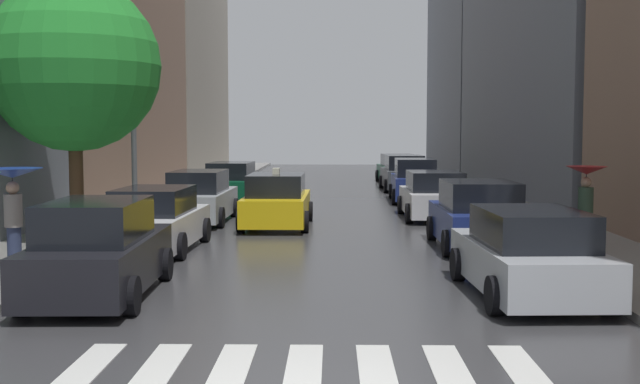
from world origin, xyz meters
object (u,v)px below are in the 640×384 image
Objects in this scene: parked_car_right_fifth at (404,174)px; taxi_midroad at (277,202)px; parked_car_right_sixth at (397,169)px; parked_car_right_nearest at (529,255)px; parked_car_left_nearest at (99,252)px; pedestrian_foreground at (13,192)px; pedestrian_near_tree at (586,188)px; parked_car_right_third at (434,196)px; lamp_post_left at (133,101)px; parked_car_right_second at (478,217)px; parked_car_left_second at (156,221)px; parked_car_left_fourth at (232,184)px; parked_car_right_fourth at (415,182)px; parked_car_left_third at (200,198)px; street_tree_left at (74,66)px.

parked_car_right_fifth is 15.57m from taxi_midroad.
taxi_midroad is at bearing 162.79° from parked_car_right_sixth.
parked_car_right_fifth is at bearing -2.43° from parked_car_right_nearest.
parked_car_right_sixth is at bearing -15.90° from parked_car_left_nearest.
pedestrian_foreground reaches higher than pedestrian_near_tree.
taxi_midroad reaches higher than parked_car_right_third.
parked_car_right_second is at bearing -21.15° from lamp_post_left.
parked_car_left_fourth is (0.26, 12.48, 0.05)m from parked_car_left_second.
parked_car_left_fourth is 2.34× the size of pedestrian_near_tree.
lamp_post_left is (-9.39, -15.31, 3.00)m from parked_car_right_fifth.
parked_car_left_nearest is 1.02× the size of parked_car_right_fourth.
parked_car_right_second is at bearing -123.52° from parked_car_left_third.
street_tree_left is at bearing 154.48° from parked_car_right_sixth.
pedestrian_foreground is at bearing 173.69° from parked_car_left_fourth.
street_tree_left is (-2.37, -4.86, 3.81)m from parked_car_left_third.
parked_car_right_fourth is 1.00× the size of taxi_midroad.
parked_car_right_third is at bearing -178.14° from parked_car_right_fourth.
parked_car_right_fifth is (7.62, 24.90, 0.00)m from parked_car_left_nearest.
street_tree_left is at bearing 55.62° from parked_car_right_nearest.
pedestrian_near_tree is at bearing -4.71° from street_tree_left.
parked_car_left_second is 1.05× the size of parked_car_right_second.
street_tree_left is (-2.30, 1.07, 3.86)m from parked_car_left_second.
taxi_midroad is (-5.20, -14.67, -0.05)m from parked_car_right_fifth.
parked_car_right_second is 19.00m from parked_car_right_fifth.
street_tree_left reaches higher than parked_car_right_sixth.
parked_car_right_nearest is (7.60, 0.17, -0.07)m from parked_car_left_nearest.
parked_car_right_sixth reaches higher than parked_car_right_nearest.
parked_car_right_fifth reaches higher than parked_car_right_second.
parked_car_right_nearest is 0.72× the size of lamp_post_left.
parked_car_right_nearest reaches higher than parked_car_left_second.
parked_car_left_second is at bearing -25.04° from street_tree_left.
parked_car_right_nearest is 1.05× the size of parked_car_right_second.
parked_car_right_fourth is at bearing 176.16° from parked_car_right_sixth.
parked_car_right_fifth is at bearing 0.19° from parked_car_right_second.
parked_car_left_nearest is 7.60m from parked_car_right_nearest.
parked_car_left_nearest is 2.24× the size of pedestrian_foreground.
street_tree_left reaches higher than lamp_post_left.
parked_car_left_fourth reaches higher than parked_car_right_sixth.
taxi_midroad is 0.67× the size of street_tree_left.
parked_car_left_nearest is at bearing -177.87° from parked_car_left_fourth.
pedestrian_near_tree is (2.66, -19.48, 0.74)m from parked_car_right_fifth.
parked_car_right_fifth is 1.03× the size of taxi_midroad.
parked_car_left_second is 21.01m from parked_car_right_fifth.
pedestrian_foreground is at bearing 76.89° from parked_car_right_nearest.
parked_car_right_fifth reaches higher than parked_car_left_second.
taxi_midroad reaches higher than parked_car_left_fourth.
parked_car_right_fifth is 1.13× the size of parked_car_right_sixth.
taxi_midroad reaches higher than parked_car_left_second.
pedestrian_near_tree is (10.21, -12.46, 0.77)m from parked_car_left_fourth.
parked_car_left_nearest is 10.51m from taxi_midroad.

